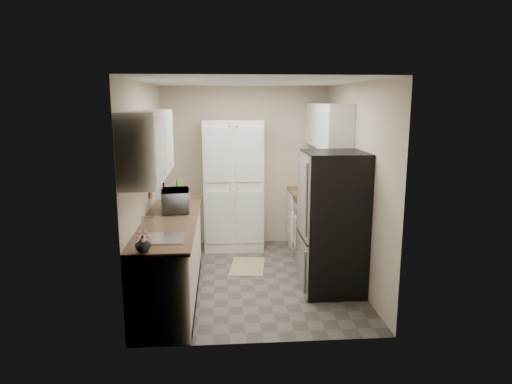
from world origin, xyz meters
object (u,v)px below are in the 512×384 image
microwave (176,200)px  pantry_cabinet (233,185)px  refrigerator (333,223)px  wine_bottle (164,195)px  electric_range (320,233)px  toaster_oven (317,184)px

microwave → pantry_cabinet: bearing=-36.5°
refrigerator → wine_bottle: bearing=159.6°
refrigerator → wine_bottle: (-2.08, 0.77, 0.21)m
electric_range → microwave: bearing=-169.9°
microwave → toaster_oven: size_ratio=1.34×
refrigerator → toaster_oven: 1.63m
electric_range → microwave: microwave is taller
electric_range → microwave: size_ratio=2.34×
pantry_cabinet → electric_range: size_ratio=1.77×
electric_range → toaster_oven: 0.98m
pantry_cabinet → electric_range: pantry_cabinet is taller
wine_bottle → refrigerator: bearing=-20.4°
toaster_oven → electric_range: bearing=-115.0°
refrigerator → microwave: refrigerator is taller
microwave → wine_bottle: (-0.19, 0.32, 0.00)m
refrigerator → microwave: (-1.89, 0.46, 0.20)m
microwave → toaster_oven: bearing=-66.3°
electric_range → toaster_oven: electric_range is taller
electric_range → wine_bottle: bearing=-179.3°
refrigerator → toaster_oven: size_ratio=4.72×
pantry_cabinet → toaster_oven: size_ratio=5.55×
microwave → toaster_oven: microwave is taller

